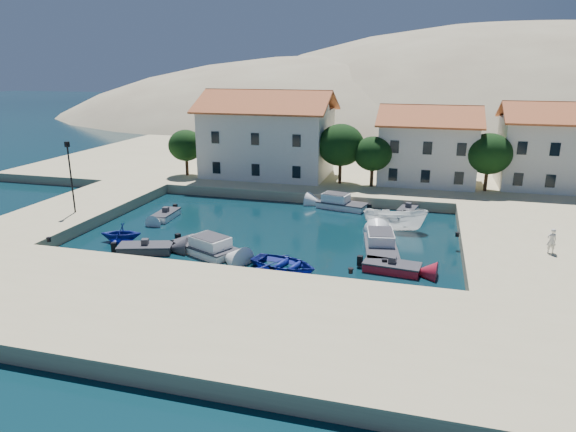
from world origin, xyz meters
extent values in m
plane|color=black|center=(0.00, 0.00, 0.00)|extent=(400.00, 400.00, 0.00)
cube|color=tan|center=(0.00, -6.00, 0.50)|extent=(52.00, 12.00, 1.00)
cube|color=tan|center=(20.50, 10.00, 0.50)|extent=(11.00, 20.00, 1.00)
cube|color=tan|center=(-19.00, 10.00, 0.50)|extent=(8.00, 20.00, 1.00)
cube|color=tan|center=(2.00, 38.00, 0.50)|extent=(80.00, 36.00, 1.00)
ellipsoid|color=gray|center=(-10.00, 110.00, -20.00)|extent=(198.00, 126.00, 72.00)
ellipsoid|color=gray|center=(35.00, 130.00, -25.00)|extent=(220.00, 176.00, 99.00)
cube|color=silver|center=(-6.00, 28.00, 4.75)|extent=(14.00, 9.00, 7.50)
pyramid|color=#9A4922|center=(-6.00, 28.00, 9.60)|extent=(14.70, 9.45, 2.20)
cube|color=silver|center=(12.00, 29.00, 4.25)|extent=(10.00, 8.00, 6.50)
pyramid|color=#9A4922|center=(12.00, 29.00, 8.40)|extent=(10.50, 8.40, 1.80)
cube|color=silver|center=(24.00, 30.00, 4.50)|extent=(9.00, 8.00, 7.00)
pyramid|color=#9A4922|center=(24.00, 30.00, 8.90)|extent=(9.45, 8.40, 1.80)
cylinder|color=#382314|center=(-15.00, 25.00, 2.25)|extent=(0.36, 0.36, 2.50)
ellipsoid|color=black|center=(-15.00, 25.00, 4.50)|extent=(4.00, 4.00, 3.60)
cylinder|color=#382314|center=(3.00, 25.50, 2.50)|extent=(0.36, 0.36, 3.00)
ellipsoid|color=black|center=(3.00, 25.50, 5.20)|extent=(5.00, 5.00, 4.50)
cylinder|color=#382314|center=(6.50, 25.00, 2.25)|extent=(0.36, 0.36, 2.50)
ellipsoid|color=black|center=(6.50, 25.00, 4.50)|extent=(4.00, 4.00, 3.60)
cylinder|color=#382314|center=(18.00, 26.00, 2.38)|extent=(0.36, 0.36, 2.75)
ellipsoid|color=black|center=(18.00, 26.00, 4.85)|extent=(4.60, 4.60, 4.14)
cylinder|color=black|center=(-17.50, 8.00, 4.00)|extent=(0.14, 0.14, 6.00)
cube|color=black|center=(-17.50, 8.00, 7.00)|extent=(0.35, 0.25, 0.45)
cylinder|color=black|center=(-14.30, 0.80, 1.15)|extent=(0.36, 0.36, 0.30)
cylinder|color=black|center=(8.00, 0.80, 1.15)|extent=(0.36, 0.36, 0.30)
cylinder|color=black|center=(14.70, 10.00, 1.15)|extent=(0.36, 0.36, 0.30)
cube|color=#37363B|center=(-7.73, 3.06, 0.25)|extent=(4.21, 2.80, 0.90)
cube|color=#37363B|center=(-7.73, 3.06, 0.58)|extent=(4.31, 2.86, 0.10)
cube|color=#37363B|center=(-7.73, 3.06, 0.80)|extent=(0.63, 0.63, 0.50)
cube|color=white|center=(-3.50, 4.20, 0.25)|extent=(5.63, 4.19, 0.90)
cube|color=#37363B|center=(-3.50, 4.20, 0.58)|extent=(5.75, 4.28, 0.10)
cube|color=white|center=(-3.50, 4.20, 0.95)|extent=(3.28, 2.86, 0.90)
imported|color=navy|center=(3.12, 2.75, 0.00)|extent=(5.49, 4.50, 0.99)
cube|color=maroon|center=(10.32, 4.23, 0.25)|extent=(3.88, 2.08, 0.90)
cube|color=#37363B|center=(10.32, 4.23, 0.58)|extent=(3.97, 2.12, 0.10)
cube|color=#37363B|center=(10.32, 4.23, 0.80)|extent=(0.55, 0.55, 0.50)
cube|color=white|center=(9.23, 7.63, 0.25)|extent=(3.15, 5.86, 0.90)
cube|color=#37363B|center=(9.23, 7.63, 0.58)|extent=(3.22, 5.99, 0.10)
cube|color=white|center=(9.23, 7.63, 0.95)|extent=(2.38, 3.22, 0.90)
imported|color=white|center=(9.83, 13.44, 0.00)|extent=(5.44, 2.29, 2.06)
cube|color=white|center=(10.68, 18.92, 0.25)|extent=(1.99, 3.30, 0.90)
cube|color=#37363B|center=(10.68, 18.92, 0.58)|extent=(2.03, 3.38, 0.10)
cube|color=#37363B|center=(10.68, 18.92, 0.80)|extent=(0.58, 0.58, 0.50)
imported|color=navy|center=(-10.93, 4.83, 0.00)|extent=(3.73, 3.42, 1.66)
cube|color=white|center=(-10.55, 11.45, 0.25)|extent=(1.63, 3.38, 0.90)
cube|color=#37363B|center=(-10.55, 11.45, 0.58)|extent=(1.66, 3.46, 0.10)
cube|color=#37363B|center=(-10.55, 11.45, 0.80)|extent=(0.52, 0.52, 0.50)
cube|color=white|center=(4.37, 19.00, 0.25)|extent=(4.98, 2.96, 0.90)
cube|color=#37363B|center=(4.37, 19.00, 0.58)|extent=(5.10, 3.02, 0.10)
cube|color=white|center=(4.37, 19.00, 0.95)|extent=(2.78, 2.18, 0.90)
imported|color=silver|center=(20.75, 8.10, 1.87)|extent=(0.71, 0.53, 1.74)
camera|label=1|loc=(12.11, -28.83, 13.54)|focal=32.00mm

